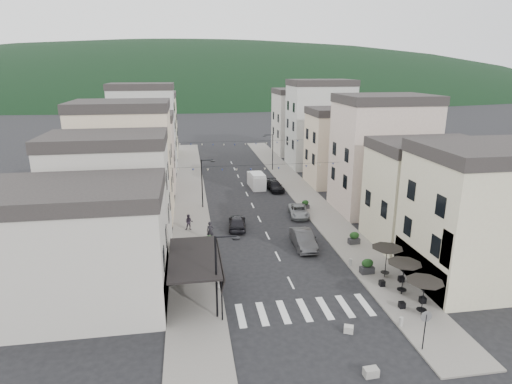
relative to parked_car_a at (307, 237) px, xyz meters
The scene contains 32 objects.
ground 13.74m from the parked_car_a, 104.08° to the right, with size 700.00×700.00×0.00m, color black.
sidewalk_left 21.61m from the parked_car_a, 120.12° to the left, with size 4.00×76.00×0.12m, color slate.
sidewalk_right 19.15m from the parked_car_a, 77.45° to the left, with size 4.00×76.00×0.12m, color slate.
hill_backdrop 286.71m from the parked_car_a, 90.67° to the left, with size 640.00×360.00×70.00m, color black.
boutique_building 20.86m from the parked_car_a, 156.19° to the right, with size 12.00×8.00×8.00m, color #B5B0A6.
bistro_building 15.17m from the parked_car_a, 39.84° to the right, with size 10.00×8.00×10.00m, color beige.
boutique_awning 13.68m from the parked_car_a, 141.86° to the right, with size 3.77×7.50×3.28m.
buildings_row_left 30.74m from the parked_car_a, 126.13° to the left, with size 10.20×54.16×14.00m.
buildings_row_right 26.43m from the parked_car_a, 64.39° to the left, with size 10.20×54.16×14.50m.
cafe_terrace 11.50m from the parked_car_a, 67.47° to the right, with size 2.50×8.10×2.53m.
streetlamp_left_near 14.87m from the parked_car_a, 129.00° to the right, with size 1.70×0.56×6.00m.
streetlamp_left_far 15.94m from the parked_car_a, 125.83° to the left, with size 1.70×0.56×6.00m.
streetlamp_right_far 30.94m from the parked_car_a, 85.38° to the left, with size 1.70×0.56×6.00m.
traffic_sign 17.04m from the parked_car_a, 81.67° to the right, with size 0.70×0.07×2.70m.
bollards 8.50m from the parked_car_a, 113.14° to the right, with size 11.66×10.26×0.60m.
bunting_near 10.55m from the parked_car_a, 111.03° to the left, with size 19.00×0.28×0.62m.
bunting_far 25.40m from the parked_car_a, 97.70° to the left, with size 19.00×0.28×0.62m.
parked_car_a is the anchor object (origin of this frame).
parked_car_b 0.88m from the parked_car_a, 128.04° to the right, with size 1.70×4.88×1.61m, color #373739.
parked_car_c 8.04m from the parked_car_a, 80.99° to the left, with size 2.08×4.52×1.26m, color gray.
parked_car_d 18.79m from the parked_car_a, 87.83° to the left, with size 1.82×4.48×1.30m, color black.
parked_car_e 7.98m from the parked_car_a, 140.31° to the left, with size 1.76×4.38×1.49m, color black.
delivery_van 20.72m from the parked_car_a, 94.25° to the left, with size 2.06×4.66×2.19m.
pedestrian_a 9.39m from the parked_car_a, 167.06° to the left, with size 0.69×0.45×1.90m, color black.
pedestrian_b 12.33m from the parked_car_a, 154.68° to the left, with size 0.82×0.64×1.68m, color #28202B.
concrete_block_a 18.46m from the parked_car_a, 94.65° to the right, with size 0.80×0.50×0.50m, color gray.
concrete_block_b 14.37m from the parked_car_a, 94.90° to the right, with size 0.60×0.45×0.45m, color #A3A09B.
planter_la 9.35m from the parked_car_a, behind, with size 1.11×0.74×1.16m.
planter_lb 9.76m from the parked_car_a, behind, with size 0.98×0.65×1.01m.
planter_ra 7.59m from the parked_car_a, 65.24° to the right, with size 1.17×0.71×1.25m.
planter_rb 4.51m from the parked_car_a, 11.70° to the right, with size 1.12×0.68×1.20m.
planter_rc 10.50m from the parked_car_a, 75.33° to the left, with size 1.03×0.72×1.05m.
Camera 1 is at (-7.57, -23.62, 16.39)m, focal length 30.00 mm.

